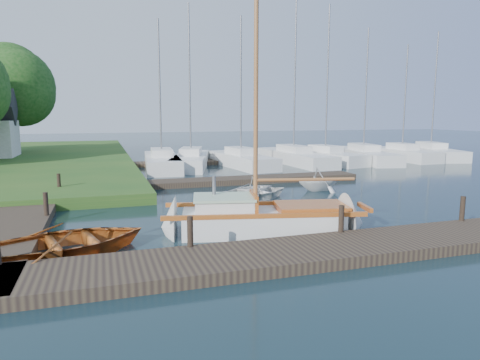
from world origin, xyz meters
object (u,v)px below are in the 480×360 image
object	(u,v)px
mooring_post_1	(190,231)
mooring_post_5	(59,182)
tender_b	(255,185)
dinghy	(65,239)
marina_boat_0	(162,161)
tender_c	(253,191)
marina_boat_1	(191,159)
mooring_post_4	(46,204)
marina_boat_5	(363,154)
marina_boat_6	(402,153)
tree_7	(14,86)
tender_d	(320,178)
marina_boat_3	(294,156)
marina_boat_7	(431,152)
mooring_post_3	(462,208)
sailboat	(267,221)
mooring_post_2	(341,219)
marina_boat_4	(325,156)
marina_boat_2	(241,159)

from	to	relation	value
mooring_post_1	mooring_post_5	size ratio (longest dim) A/B	1.00
mooring_post_1	tender_b	world-z (taller)	mooring_post_1
dinghy	marina_boat_0	size ratio (longest dim) A/B	0.43
tender_c	marina_boat_1	distance (m)	12.59
mooring_post_4	marina_boat_5	bearing A→B (deg)	32.64
marina_boat_6	tree_7	size ratio (longest dim) A/B	1.00
tender_d	dinghy	bearing A→B (deg)	113.93
marina_boat_3	marina_boat_7	world-z (taller)	marina_boat_3
mooring_post_3	marina_boat_1	xyz separation A→B (m)	(-4.97, 19.56, -0.13)
sailboat	tender_d	world-z (taller)	sailboat
mooring_post_4	dinghy	xyz separation A→B (m)	(0.85, -3.78, -0.25)
tree_7	dinghy	bearing A→B (deg)	-78.90
tender_d	marina_boat_7	bearing A→B (deg)	-63.30
tender_c	tree_7	bearing A→B (deg)	15.12
mooring_post_1	mooring_post_4	xyz separation A→B (m)	(-4.00, 5.00, 0.00)
tender_b	mooring_post_4	bearing A→B (deg)	92.12
tender_b	tree_7	bearing A→B (deg)	15.65
tender_b	marina_boat_5	size ratio (longest dim) A/B	0.19
mooring_post_2	mooring_post_5	size ratio (longest dim) A/B	1.00
marina_boat_4	marina_boat_6	size ratio (longest dim) A/B	1.26
mooring_post_4	tender_c	xyz separation A→B (m)	(8.26, 1.98, -0.33)
mooring_post_1	mooring_post_5	world-z (taller)	same
tender_d	marina_boat_4	size ratio (longest dim) A/B	0.20
mooring_post_2	tender_d	size ratio (longest dim) A/B	0.34
tender_c	marina_boat_1	xyz separation A→B (m)	(-0.23, 12.58, 0.21)
sailboat	marina_boat_7	world-z (taller)	marina_boat_7
marina_boat_2	marina_boat_3	size ratio (longest dim) A/B	0.83
tender_c	marina_boat_3	world-z (taller)	marina_boat_3
marina_boat_4	marina_boat_6	world-z (taller)	marina_boat_4
mooring_post_1	marina_boat_4	world-z (taller)	marina_boat_4
marina_boat_6	mooring_post_4	bearing A→B (deg)	118.71
marina_boat_6	marina_boat_0	bearing A→B (deg)	89.41
tree_7	marina_boat_3	bearing A→B (deg)	-28.49
mooring_post_2	tender_b	xyz separation A→B (m)	(0.04, 7.51, -0.18)
tender_b	marina_boat_5	bearing A→B (deg)	-63.65
mooring_post_5	dinghy	size ratio (longest dim) A/B	0.19
tender_d	marina_boat_2	size ratio (longest dim) A/B	0.23
dinghy	tender_b	world-z (taller)	tender_b
sailboat	tender_c	distance (m)	5.46
mooring_post_3	marina_boat_4	xyz separation A→B (m)	(5.48, 18.79, -0.12)
marina_boat_7	mooring_post_3	bearing A→B (deg)	154.71
mooring_post_1	mooring_post_3	distance (m)	9.00
mooring_post_2	tender_b	world-z (taller)	mooring_post_2
mooring_post_1	mooring_post_2	xyz separation A→B (m)	(4.50, 0.00, 0.00)
sailboat	marina_boat_3	bearing A→B (deg)	75.25
sailboat	marina_boat_0	bearing A→B (deg)	105.82
marina_boat_0	dinghy	bearing A→B (deg)	169.12
mooring_post_4	tender_c	bearing A→B (deg)	13.50
tender_d	mooring_post_1	bearing A→B (deg)	127.41
marina_boat_3	mooring_post_1	bearing A→B (deg)	146.38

